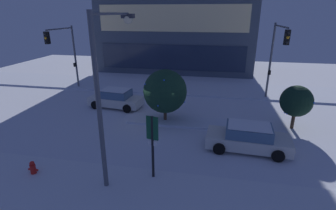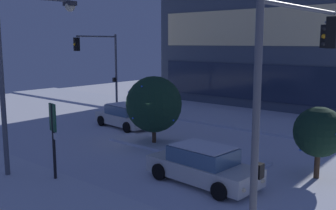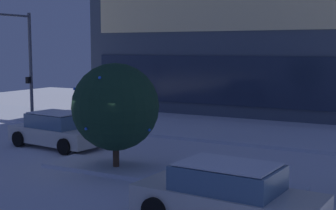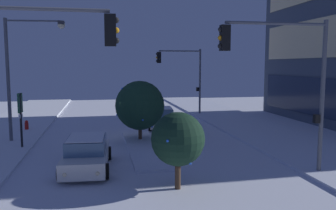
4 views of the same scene
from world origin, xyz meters
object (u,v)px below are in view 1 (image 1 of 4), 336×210
object	(u,v)px
street_lamp_arched	(109,75)
decorated_tree_left_of_median	(165,91)
car_near	(248,138)
car_far	(116,99)
traffic_light_corner_far_left	(65,48)
parking_info_sign	(153,140)
fire_hydrant	(33,169)
decorated_tree_median	(296,101)
traffic_light_corner_far_right	(276,51)

from	to	relation	value
street_lamp_arched	decorated_tree_left_of_median	size ratio (longest dim) A/B	1.99
car_near	car_far	xyz separation A→B (m)	(-9.84, 5.13, -0.00)
traffic_light_corner_far_left	parking_info_sign	bearing A→B (deg)	43.48
traffic_light_corner_far_left	fire_hydrant	distance (m)	14.49
decorated_tree_median	traffic_light_corner_far_left	bearing A→B (deg)	165.85
car_far	traffic_light_corner_far_left	distance (m)	7.61
traffic_light_corner_far_left	traffic_light_corner_far_right	world-z (taller)	traffic_light_corner_far_right
traffic_light_corner_far_left	parking_info_sign	xyz separation A→B (m)	(11.31, -11.93, -2.18)
decorated_tree_left_of_median	car_far	bearing A→B (deg)	154.88
traffic_light_corner_far_left	decorated_tree_median	distance (m)	19.77
street_lamp_arched	fire_hydrant	size ratio (longest dim) A/B	9.46
car_near	street_lamp_arched	distance (m)	8.41
traffic_light_corner_far_right	car_far	bearing A→B (deg)	-76.47
traffic_light_corner_far_right	fire_hydrant	world-z (taller)	traffic_light_corner_far_right
traffic_light_corner_far_right	decorated_tree_left_of_median	size ratio (longest dim) A/B	1.75
car_far	parking_info_sign	bearing A→B (deg)	127.36
car_far	decorated_tree_left_of_median	size ratio (longest dim) A/B	1.20
car_near	decorated_tree_median	size ratio (longest dim) A/B	1.61
fire_hydrant	decorated_tree_median	distance (m)	15.61
traffic_light_corner_far_right	street_lamp_arched	size ratio (longest dim) A/B	0.88
decorated_tree_left_of_median	traffic_light_corner_far_right	bearing A→B (deg)	32.94
parking_info_sign	decorated_tree_left_of_median	world-z (taller)	decorated_tree_left_of_median
fire_hydrant	decorated_tree_left_of_median	world-z (taller)	decorated_tree_left_of_median
fire_hydrant	decorated_tree_left_of_median	xyz separation A→B (m)	(4.80, 7.51, 1.84)
car_near	decorated_tree_left_of_median	world-z (taller)	decorated_tree_left_of_median
car_near	traffic_light_corner_far_right	distance (m)	9.29
traffic_light_corner_far_right	fire_hydrant	size ratio (longest dim) A/B	8.35
car_far	fire_hydrant	size ratio (longest dim) A/B	5.74
car_near	decorated_tree_median	xyz separation A→B (m)	(3.21, 3.46, 1.20)
car_far	decorated_tree_left_of_median	world-z (taller)	decorated_tree_left_of_median
car_near	fire_hydrant	xyz separation A→B (m)	(-10.13, -4.50, -0.34)
car_far	traffic_light_corner_far_left	bearing A→B (deg)	-21.35
street_lamp_arched	decorated_tree_left_of_median	xyz separation A→B (m)	(0.99, 6.69, -2.65)
traffic_light_corner_far_left	decorated_tree_median	size ratio (longest dim) A/B	2.09
car_near	decorated_tree_left_of_median	distance (m)	6.30
car_far	street_lamp_arched	bearing A→B (deg)	118.02
car_far	street_lamp_arched	world-z (taller)	street_lamp_arched
car_near	traffic_light_corner_far_right	size ratio (longest dim) A/B	0.72
traffic_light_corner_far_left	traffic_light_corner_far_right	bearing A→B (deg)	89.52
traffic_light_corner_far_right	street_lamp_arched	xyz separation A→B (m)	(-8.85, -11.78, 0.40)
car_near	decorated_tree_left_of_median	bearing A→B (deg)	154.07
car_near	traffic_light_corner_far_left	size ratio (longest dim) A/B	0.77
traffic_light_corner_far_left	car_far	bearing A→B (deg)	62.43
traffic_light_corner_far_right	fire_hydrant	xyz separation A→B (m)	(-12.67, -12.60, -4.09)
decorated_tree_median	street_lamp_arched	bearing A→B (deg)	-143.15
traffic_light_corner_far_left	decorated_tree_median	xyz separation A→B (m)	(19.04, -4.80, -2.28)
street_lamp_arched	fire_hydrant	xyz separation A→B (m)	(-3.82, -0.82, -4.49)
traffic_light_corner_far_left	parking_info_sign	size ratio (longest dim) A/B	1.96
car_far	traffic_light_corner_far_right	distance (m)	13.27
decorated_tree_median	decorated_tree_left_of_median	xyz separation A→B (m)	(-8.53, -0.45, 0.30)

